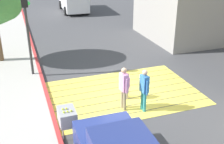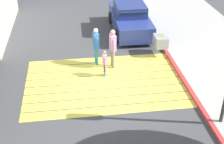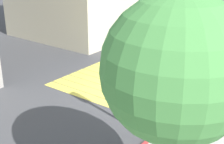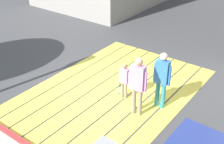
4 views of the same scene
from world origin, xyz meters
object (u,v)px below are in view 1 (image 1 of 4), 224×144
Objects in this scene: pedestrian_adult_lead at (144,87)px; pedestrian_adult_trailing at (124,86)px; pedestrian_child_with_racket at (127,85)px; tennis_ball_cart at (67,116)px; traffic_light_corner at (26,15)px.

pedestrian_adult_lead is 0.98× the size of pedestrian_adult_trailing.
tennis_ball_cart is at bearing -150.21° from pedestrian_child_with_racket.
pedestrian_adult_trailing is 1.50× the size of pedestrian_child_with_racket.
pedestrian_adult_trailing is (2.38, 0.87, 0.34)m from tennis_ball_cart.
pedestrian_adult_lead is 0.77m from pedestrian_adult_trailing.
pedestrian_child_with_racket is at bearing 29.79° from tennis_ball_cart.
pedestrian_adult_trailing is at bearing 153.52° from pedestrian_adult_lead.
pedestrian_child_with_racket is at bearing 59.21° from pedestrian_adult_trailing.
traffic_light_corner is 6.38m from pedestrian_adult_lead.
pedestrian_child_with_racket is (3.50, -3.66, -2.38)m from traffic_light_corner.
traffic_light_corner is 4.17× the size of tennis_ball_cart.
traffic_light_corner is at bearing 133.72° from pedestrian_child_with_racket.
pedestrian_adult_trailing reaches higher than tennis_ball_cart.
pedestrian_adult_trailing is at bearing 20.12° from tennis_ball_cart.
pedestrian_adult_lead is at bearing 9.71° from tennis_ball_cart.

